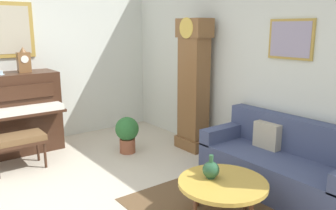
# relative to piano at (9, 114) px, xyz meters

# --- Properties ---
(wall_left) EXTENTS (0.13, 4.90, 2.80)m
(wall_left) POSITION_rel_piano_xyz_m (-0.37, 0.25, 0.79)
(wall_left) COLOR silver
(wall_left) RESTS_ON ground_plane
(wall_back) EXTENTS (5.30, 0.13, 2.80)m
(wall_back) POSITION_rel_piano_xyz_m (2.25, 2.65, 0.78)
(wall_back) COLOR silver
(wall_back) RESTS_ON ground_plane
(piano) EXTENTS (0.87, 1.44, 1.23)m
(piano) POSITION_rel_piano_xyz_m (0.00, 0.00, 0.00)
(piano) COLOR #3D2316
(piano) RESTS_ON ground_plane
(piano_bench) EXTENTS (0.42, 0.70, 0.48)m
(piano_bench) POSITION_rel_piano_xyz_m (0.72, -0.08, -0.21)
(piano_bench) COLOR #3D2316
(piano_bench) RESTS_ON ground_plane
(grandfather_clock) EXTENTS (0.52, 0.34, 2.03)m
(grandfather_clock) POSITION_rel_piano_xyz_m (1.51, 2.35, 0.35)
(grandfather_clock) COLOR brown
(grandfather_clock) RESTS_ON ground_plane
(couch) EXTENTS (1.90, 0.80, 0.84)m
(couch) POSITION_rel_piano_xyz_m (3.23, 2.24, -0.31)
(couch) COLOR #424C70
(couch) RESTS_ON ground_plane
(coffee_table) EXTENTS (0.88, 0.88, 0.42)m
(coffee_table) POSITION_rel_piano_xyz_m (3.27, 1.19, -0.23)
(coffee_table) COLOR gold
(coffee_table) RESTS_ON ground_plane
(mantel_clock) EXTENTS (0.13, 0.18, 0.38)m
(mantel_clock) POSITION_rel_piano_xyz_m (0.00, 0.28, 0.78)
(mantel_clock) COLOR brown
(mantel_clock) RESTS_ON piano
(teacup) EXTENTS (0.12, 0.12, 0.06)m
(teacup) POSITION_rel_piano_xyz_m (0.09, -0.08, 0.63)
(teacup) COLOR #ADC6D6
(teacup) RESTS_ON piano
(green_jug) EXTENTS (0.17, 0.17, 0.24)m
(green_jug) POSITION_rel_piano_xyz_m (3.14, 1.15, -0.11)
(green_jug) COLOR #234C33
(green_jug) RESTS_ON coffee_table
(potted_plant) EXTENTS (0.36, 0.36, 0.56)m
(potted_plant) POSITION_rel_piano_xyz_m (1.05, 1.42, -0.30)
(potted_plant) COLOR #935138
(potted_plant) RESTS_ON ground_plane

